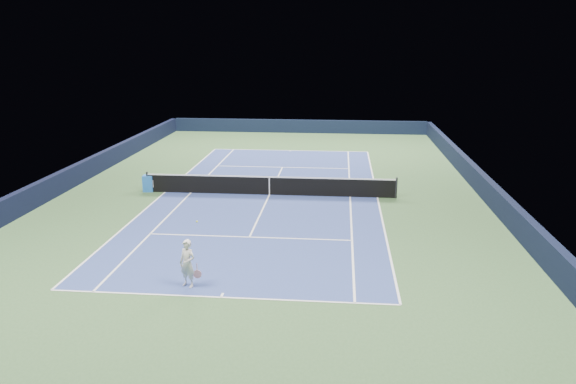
{
  "coord_description": "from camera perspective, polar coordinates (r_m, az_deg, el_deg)",
  "views": [
    {
      "loc": [
        3.56,
        -27.48,
        7.72
      ],
      "look_at": [
        1.24,
        -3.0,
        1.0
      ],
      "focal_mm": 35.0,
      "sensor_mm": 36.0,
      "label": 1
    }
  ],
  "objects": [
    {
      "name": "baseline_far",
      "position": [
        40.27,
        0.25,
        4.25
      ],
      "size": [
        10.97,
        0.08,
        0.0
      ],
      "primitive_type": "cube",
      "color": "white",
      "rests_on": "ground"
    },
    {
      "name": "center_mark_near",
      "position": [
        17.89,
        -6.72,
        -10.37
      ],
      "size": [
        0.08,
        0.3,
        0.0
      ],
      "primitive_type": "cube",
      "color": "white",
      "rests_on": "ground"
    },
    {
      "name": "sideline_singles_left",
      "position": [
        29.55,
        -9.83,
        -0.07
      ],
      "size": [
        0.08,
        23.77,
        0.0
      ],
      "primitive_type": "cube",
      "color": "white",
      "rests_on": "ground"
    },
    {
      "name": "sideline_doubles_left",
      "position": [
        29.94,
        -12.37,
        -0.0
      ],
      "size": [
        0.08,
        23.77,
        0.0
      ],
      "primitive_type": "cube",
      "color": "white",
      "rests_on": "ground"
    },
    {
      "name": "wall_far",
      "position": [
        47.97,
        1.11,
        6.69
      ],
      "size": [
        22.0,
        0.35,
        1.1
      ],
      "primitive_type": "cube",
      "color": "black",
      "rests_on": "ground"
    },
    {
      "name": "wall_left",
      "position": [
        31.83,
        -21.62,
        1.18
      ],
      "size": [
        0.35,
        40.0,
        1.1
      ],
      "primitive_type": "cube",
      "color": "black",
      "rests_on": "ground"
    },
    {
      "name": "sponsor_cube",
      "position": [
        30.23,
        -13.99,
        0.87
      ],
      "size": [
        0.6,
        0.51,
        0.85
      ],
      "color": "blue",
      "rests_on": "ground"
    },
    {
      "name": "service_line_near",
      "position": [
        22.72,
        -3.94,
        -4.59
      ],
      "size": [
        8.23,
        0.08,
        0.0
      ],
      "primitive_type": "cube",
      "color": "white",
      "rests_on": "ground"
    },
    {
      "name": "ground",
      "position": [
        28.76,
        -1.89,
        -0.29
      ],
      "size": [
        40.0,
        40.0,
        0.0
      ],
      "primitive_type": "plane",
      "color": "#32522D",
      "rests_on": "ground"
    },
    {
      "name": "tennis_net",
      "position": [
        28.63,
        -1.9,
        0.68
      ],
      "size": [
        12.9,
        0.1,
        1.07
      ],
      "color": "black",
      "rests_on": "ground"
    },
    {
      "name": "sideline_doubles_right",
      "position": [
        28.6,
        9.07,
        -0.55
      ],
      "size": [
        0.08,
        23.77,
        0.0
      ],
      "primitive_type": "cube",
      "color": "white",
      "rests_on": "ground"
    },
    {
      "name": "center_service_line",
      "position": [
        28.76,
        -1.89,
        -0.27
      ],
      "size": [
        0.08,
        12.8,
        0.0
      ],
      "primitive_type": "cube",
      "color": "white",
      "rests_on": "ground"
    },
    {
      "name": "wall_right",
      "position": [
        29.31,
        19.59,
        0.22
      ],
      "size": [
        0.35,
        40.0,
        1.1
      ],
      "primitive_type": "cube",
      "color": "black",
      "rests_on": "ground"
    },
    {
      "name": "court_surface",
      "position": [
        28.76,
        -1.89,
        -0.28
      ],
      "size": [
        10.97,
        23.77,
        0.01
      ],
      "primitive_type": "cube",
      "color": "navy",
      "rests_on": "ground"
    },
    {
      "name": "sideline_singles_right",
      "position": [
        28.54,
        6.33,
        -0.48
      ],
      "size": [
        0.08,
        23.77,
        0.0
      ],
      "primitive_type": "cube",
      "color": "white",
      "rests_on": "ground"
    },
    {
      "name": "center_mark_far",
      "position": [
        40.12,
        0.23,
        4.21
      ],
      "size": [
        0.08,
        0.3,
        0.0
      ],
      "primitive_type": "cube",
      "color": "white",
      "rests_on": "ground"
    },
    {
      "name": "service_line_far",
      "position": [
        34.93,
        -0.57,
        2.53
      ],
      "size": [
        8.23,
        0.08,
        0.0
      ],
      "primitive_type": "cube",
      "color": "white",
      "rests_on": "ground"
    },
    {
      "name": "tennis_player",
      "position": [
        18.34,
        -10.17,
        -7.16
      ],
      "size": [
        0.8,
        1.33,
        1.9
      ],
      "color": "silver",
      "rests_on": "ground"
    },
    {
      "name": "baseline_near",
      "position": [
        17.76,
        -6.82,
        -10.57
      ],
      "size": [
        10.97,
        0.08,
        0.0
      ],
      "primitive_type": "cube",
      "color": "white",
      "rests_on": "ground"
    }
  ]
}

